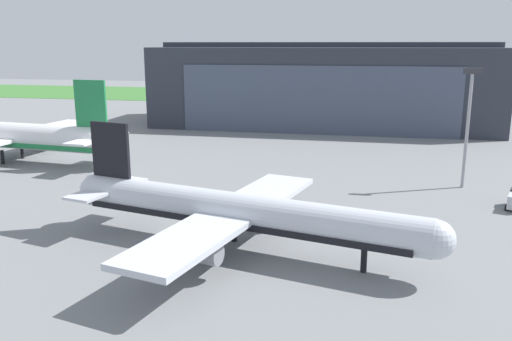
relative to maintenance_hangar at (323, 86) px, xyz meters
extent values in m
plane|color=slate|center=(-7.73, -81.45, -9.53)|extent=(440.00, 440.00, 0.00)
cube|color=#3E7834|center=(-7.73, 70.67, -9.49)|extent=(440.00, 56.00, 0.08)
cube|color=#2D333D|center=(0.00, 0.09, -0.14)|extent=(79.89, 31.36, 18.79)
cube|color=#424C60|center=(0.00, -15.74, -2.02)|extent=(60.72, 0.30, 15.03)
cube|color=#2D333D|center=(0.00, 0.09, 9.85)|extent=(79.89, 7.53, 1.20)
cylinder|color=white|center=(-49.87, -53.70, -5.04)|extent=(43.25, 8.76, 4.37)
sphere|color=white|center=(-28.46, -55.90, -5.04)|extent=(3.41, 3.41, 3.41)
cube|color=#1E7A42|center=(-49.87, -53.70, -6.24)|extent=(39.83, 8.45, 0.77)
cube|color=#1E7A42|center=(-31.89, -55.55, 0.87)|extent=(5.61, 0.97, 7.43)
cube|color=white|center=(-30.70, -52.39, -4.60)|extent=(4.48, 6.49, 0.28)
cube|color=white|center=(-31.37, -58.88, -4.60)|extent=(4.48, 6.49, 0.28)
cube|color=white|center=(-47.87, -42.75, -5.58)|extent=(8.87, 20.37, 0.56)
cylinder|color=gray|center=(-48.83, -44.25, -7.08)|extent=(4.38, 2.82, 2.41)
cylinder|color=black|center=(-47.92, -51.59, -8.38)|extent=(0.56, 0.56, 2.31)
cylinder|color=black|center=(-48.39, -56.16, -8.38)|extent=(0.56, 0.56, 2.31)
cylinder|color=silver|center=(-0.58, -84.97, -5.54)|extent=(36.11, 11.66, 3.46)
sphere|color=silver|center=(17.08, -89.11, -5.54)|extent=(3.33, 3.33, 3.33)
sphere|color=silver|center=(-18.23, -80.83, -5.54)|extent=(2.70, 2.70, 2.70)
cube|color=black|center=(-0.58, -84.97, -6.49)|extent=(33.29, 11.03, 0.61)
cube|color=black|center=(-15.41, -81.49, -0.86)|extent=(4.68, 1.47, 5.89)
cube|color=silver|center=(-16.71, -83.88, -5.19)|extent=(4.29, 5.47, 0.28)
cube|color=silver|center=(-15.52, -78.77, -5.19)|extent=(4.29, 5.47, 0.28)
cube|color=silver|center=(-3.15, -92.75, -5.97)|extent=(8.94, 15.36, 0.56)
cube|color=silver|center=(0.58, -76.86, -5.97)|extent=(8.94, 15.36, 0.56)
cylinder|color=gray|center=(-2.10, -91.81, -7.22)|extent=(3.64, 2.61, 1.91)
cylinder|color=gray|center=(1.10, -78.17, -7.22)|extent=(3.64, 2.61, 1.91)
cylinder|color=black|center=(11.43, -87.79, -8.40)|extent=(0.56, 0.56, 2.26)
cylinder|color=black|center=(-2.40, -86.41, -8.40)|extent=(0.56, 0.56, 2.26)
cylinder|color=black|center=(-1.57, -82.87, -8.40)|extent=(0.56, 0.56, 2.26)
cylinder|color=black|center=(28.85, -63.63, -9.17)|extent=(0.47, 0.76, 0.72)
cylinder|color=black|center=(28.05, -66.05, -9.17)|extent=(0.47, 0.76, 0.72)
cylinder|color=#99999E|center=(24.57, -55.95, -1.68)|extent=(0.44, 0.44, 15.70)
cube|color=#333338|center=(24.57, -55.95, 6.57)|extent=(2.40, 0.50, 0.80)
camera|label=1|loc=(11.19, -132.39, 10.13)|focal=37.30mm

